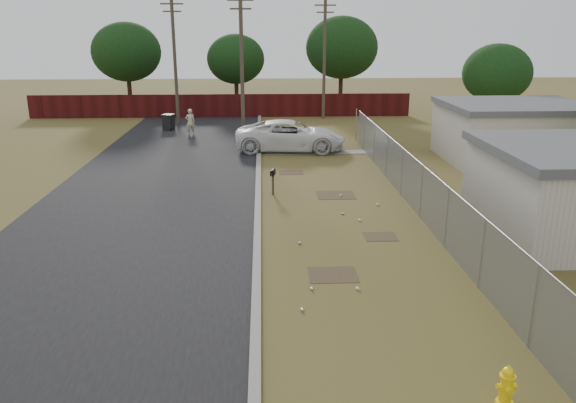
{
  "coord_description": "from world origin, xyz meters",
  "views": [
    {
      "loc": [
        -2.78,
        -19.77,
        6.85
      ],
      "look_at": [
        -1.93,
        -1.34,
        1.1
      ],
      "focal_mm": 35.0,
      "sensor_mm": 36.0,
      "label": 1
    }
  ],
  "objects_px": {
    "fire_hydrant": "(506,387)",
    "trash_bin": "(168,122)",
    "mailbox": "(273,175)",
    "pedestrian": "(190,122)",
    "pickup_truck": "(290,136)"
  },
  "relations": [
    {
      "from": "pickup_truck",
      "to": "pedestrian",
      "type": "height_order",
      "value": "pickup_truck"
    },
    {
      "from": "mailbox",
      "to": "trash_bin",
      "type": "xyz_separation_m",
      "value": [
        -6.92,
        16.06,
        -0.31
      ]
    },
    {
      "from": "pickup_truck",
      "to": "trash_bin",
      "type": "distance_m",
      "value": 10.82
    },
    {
      "from": "mailbox",
      "to": "trash_bin",
      "type": "distance_m",
      "value": 17.49
    },
    {
      "from": "fire_hydrant",
      "to": "trash_bin",
      "type": "bearing_deg",
      "value": 110.04
    },
    {
      "from": "mailbox",
      "to": "pickup_truck",
      "type": "relative_size",
      "value": 0.18
    },
    {
      "from": "pickup_truck",
      "to": "trash_bin",
      "type": "relative_size",
      "value": 5.73
    },
    {
      "from": "trash_bin",
      "to": "pedestrian",
      "type": "bearing_deg",
      "value": -47.55
    },
    {
      "from": "pedestrian",
      "to": "trash_bin",
      "type": "distance_m",
      "value": 2.6
    },
    {
      "from": "mailbox",
      "to": "pickup_truck",
      "type": "xyz_separation_m",
      "value": [
        1.19,
        8.92,
        -0.0
      ]
    },
    {
      "from": "trash_bin",
      "to": "pickup_truck",
      "type": "bearing_deg",
      "value": -41.35
    },
    {
      "from": "fire_hydrant",
      "to": "trash_bin",
      "type": "xyz_separation_m",
      "value": [
        -11.03,
        30.25,
        0.17
      ]
    },
    {
      "from": "mailbox",
      "to": "pedestrian",
      "type": "height_order",
      "value": "pedestrian"
    },
    {
      "from": "fire_hydrant",
      "to": "mailbox",
      "type": "bearing_deg",
      "value": 106.14
    },
    {
      "from": "mailbox",
      "to": "pedestrian",
      "type": "distance_m",
      "value": 15.08
    }
  ]
}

